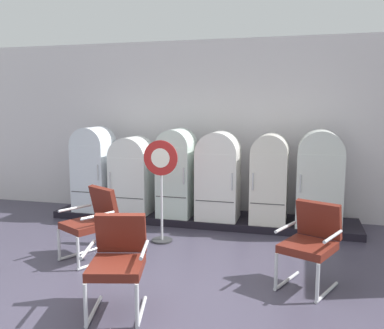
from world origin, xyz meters
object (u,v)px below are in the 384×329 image
(refrigerator_2, at_px, (177,170))
(refrigerator_0, at_px, (94,166))
(armchair_right, at_px, (311,240))
(refrigerator_1, at_px, (132,173))
(sign_stand, at_px, (161,189))
(armchair_center, at_px, (118,257))
(refrigerator_3, at_px, (218,173))
(refrigerator_5, at_px, (320,176))
(refrigerator_4, at_px, (270,175))
(armchair_left, at_px, (92,219))

(refrigerator_2, bearing_deg, refrigerator_0, -179.85)
(refrigerator_0, distance_m, armchair_right, 4.44)
(refrigerator_1, xyz_separation_m, sign_stand, (0.93, -1.10, -0.02))
(armchair_center, bearing_deg, refrigerator_3, 83.05)
(refrigerator_2, bearing_deg, refrigerator_5, -0.16)
(refrigerator_0, height_order, refrigerator_4, refrigerator_0)
(refrigerator_0, xyz_separation_m, armchair_right, (3.87, -2.14, -0.39))
(armchair_right, xyz_separation_m, armchair_center, (-1.90, -1.08, 0.00))
(refrigerator_1, height_order, armchair_center, refrigerator_1)
(refrigerator_4, distance_m, sign_stand, 1.89)
(armchair_left, distance_m, sign_stand, 1.15)
(refrigerator_2, relative_size, armchair_left, 1.59)
(refrigerator_5, relative_size, sign_stand, 1.00)
(refrigerator_3, relative_size, refrigerator_4, 1.02)
(refrigerator_1, bearing_deg, refrigerator_2, 1.43)
(refrigerator_1, distance_m, refrigerator_2, 0.84)
(sign_stand, bearing_deg, refrigerator_5, 25.73)
(refrigerator_2, height_order, armchair_center, refrigerator_2)
(refrigerator_1, relative_size, armchair_center, 1.43)
(refrigerator_2, relative_size, armchair_right, 1.59)
(refrigerator_1, height_order, armchair_right, refrigerator_1)
(refrigerator_1, xyz_separation_m, armchair_left, (0.25, -1.99, -0.29))
(sign_stand, bearing_deg, refrigerator_1, 130.23)
(refrigerator_1, distance_m, armchair_right, 3.77)
(refrigerator_5, distance_m, armchair_left, 3.62)
(armchair_center, bearing_deg, refrigerator_4, 68.87)
(armchair_center, bearing_deg, refrigerator_1, 110.49)
(refrigerator_2, xyz_separation_m, refrigerator_3, (0.76, -0.04, -0.03))
(sign_stand, bearing_deg, armchair_center, -82.76)
(refrigerator_0, relative_size, armchair_left, 1.60)
(refrigerator_2, height_order, refrigerator_4, refrigerator_2)
(refrigerator_0, xyz_separation_m, refrigerator_1, (0.77, -0.02, -0.10))
(refrigerator_5, xyz_separation_m, armchair_right, (-0.15, -2.14, -0.39))
(armchair_left, xyz_separation_m, armchair_center, (0.95, -1.22, 0.00))
(armchair_center, relative_size, sign_stand, 0.62)
(armchair_center, bearing_deg, refrigerator_2, 96.49)
(refrigerator_5, relative_size, armchair_right, 1.61)
(refrigerator_5, xyz_separation_m, armchair_center, (-2.05, -3.22, -0.39))
(armchair_right, bearing_deg, refrigerator_0, 151.01)
(refrigerator_0, height_order, armchair_center, refrigerator_0)
(refrigerator_0, xyz_separation_m, refrigerator_4, (3.22, 0.01, -0.04))
(refrigerator_2, bearing_deg, sign_stand, -84.92)
(refrigerator_5, xyz_separation_m, armchair_left, (-2.99, -2.00, -0.39))
(refrigerator_1, distance_m, armchair_center, 3.44)
(refrigerator_3, relative_size, armchair_left, 1.56)
(refrigerator_0, bearing_deg, sign_stand, -33.25)
(refrigerator_0, bearing_deg, refrigerator_4, 0.16)
(refrigerator_4, distance_m, refrigerator_5, 0.80)
(armchair_right, xyz_separation_m, sign_stand, (-2.16, 1.02, 0.27))
(refrigerator_5, distance_m, armchair_right, 2.18)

